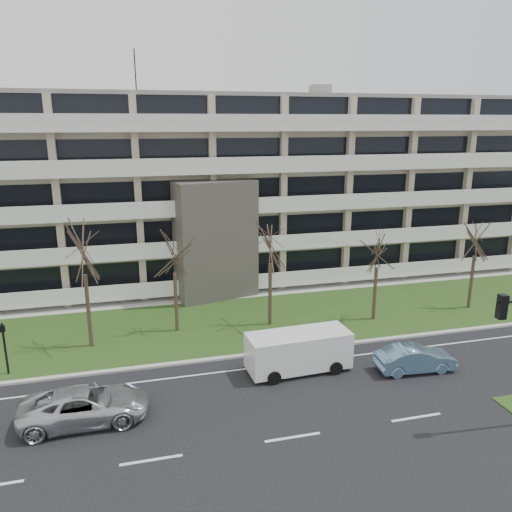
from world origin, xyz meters
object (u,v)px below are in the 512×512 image
object	(u,v)px
silver_pickup	(85,406)
white_van	(300,348)
blue_sedan	(415,359)
pedestrian_signal	(4,342)

from	to	relation	value
silver_pickup	white_van	distance (m)	11.23
blue_sedan	white_van	xyz separation A→B (m)	(-6.06, 1.65, 0.59)
pedestrian_signal	silver_pickup	bearing A→B (deg)	-65.33
silver_pickup	blue_sedan	size ratio (longest dim) A/B	1.30
silver_pickup	blue_sedan	bearing A→B (deg)	-89.16
blue_sedan	white_van	distance (m)	6.31
silver_pickup	blue_sedan	distance (m)	17.08
blue_sedan	silver_pickup	bearing A→B (deg)	95.62
silver_pickup	pedestrian_signal	xyz separation A→B (m)	(-4.36, 5.60, 1.10)
silver_pickup	pedestrian_signal	distance (m)	7.18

